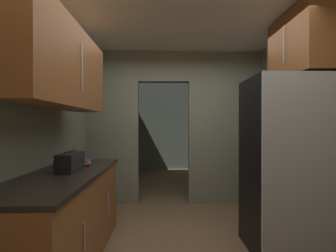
# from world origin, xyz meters

# --- Properties ---
(kitchen_overhead_slab) EXTENTS (3.44, 7.56, 0.06)m
(kitchen_overhead_slab) POSITION_xyz_m (0.00, 0.53, 2.68)
(kitchen_overhead_slab) COLOR silver
(kitchen_partition) EXTENTS (3.04, 0.12, 2.65)m
(kitchen_partition) POSITION_xyz_m (0.06, 1.78, 1.41)
(kitchen_partition) COLOR gray
(kitchen_partition) RESTS_ON ground
(adjoining_room_shell) EXTENTS (3.04, 3.16, 2.65)m
(adjoining_room_shell) POSITION_xyz_m (0.00, 3.84, 1.33)
(adjoining_room_shell) COLOR gray
(adjoining_room_shell) RESTS_ON ground
(refrigerator) EXTENTS (0.79, 0.72, 1.88)m
(refrigerator) POSITION_xyz_m (1.12, 0.18, 0.94)
(refrigerator) COLOR black
(refrigerator) RESTS_ON ground
(lower_cabinet_run) EXTENTS (0.69, 1.86, 0.91)m
(lower_cabinet_run) POSITION_xyz_m (-1.18, -0.03, 0.45)
(lower_cabinet_run) COLOR brown
(lower_cabinet_run) RESTS_ON ground
(upper_cabinet_counterside) EXTENTS (0.36, 1.68, 0.79)m
(upper_cabinet_counterside) POSITION_xyz_m (-1.18, -0.03, 1.94)
(upper_cabinet_counterside) COLOR brown
(upper_cabinet_fridgeside) EXTENTS (0.36, 0.87, 0.72)m
(upper_cabinet_fridgeside) POSITION_xyz_m (1.34, 0.28, 2.27)
(upper_cabinet_fridgeside) COLOR brown
(boombox) EXTENTS (0.17, 0.38, 0.21)m
(boombox) POSITION_xyz_m (-1.15, 0.06, 1.00)
(boombox) COLOR black
(boombox) RESTS_ON lower_cabinet_run
(book_stack) EXTENTS (0.15, 0.16, 0.06)m
(book_stack) POSITION_xyz_m (-1.10, 0.38, 0.94)
(book_stack) COLOR black
(book_stack) RESTS_ON lower_cabinet_run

